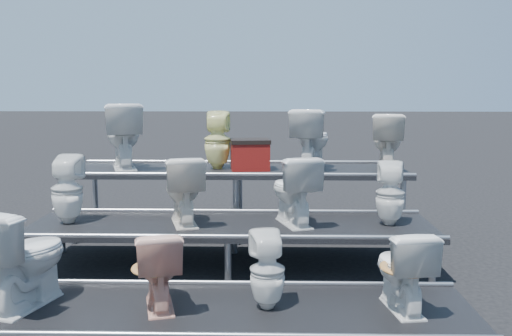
{
  "coord_description": "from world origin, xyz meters",
  "views": [
    {
      "loc": [
        0.4,
        -5.83,
        1.87
      ],
      "look_at": [
        0.26,
        0.1,
        1.04
      ],
      "focal_mm": 40.0,
      "sensor_mm": 36.0,
      "label": 1
    }
  ],
  "objects_px": {
    "red_crate": "(250,156)",
    "toilet_2": "(267,270)",
    "toilet_5": "(183,190)",
    "toilet_6": "(293,190)",
    "toilet_8": "(123,136)",
    "toilet_0": "(24,257)",
    "toilet_11": "(387,141)",
    "toilet_1": "(158,268)",
    "toilet_7": "(390,193)",
    "toilet_4": "(67,189)",
    "toilet_10": "(311,139)",
    "toilet_9": "(217,140)",
    "toilet_3": "(402,269)"
  },
  "relations": [
    {
      "from": "red_crate",
      "to": "toilet_2",
      "type": "bearing_deg",
      "value": -92.27
    },
    {
      "from": "toilet_5",
      "to": "red_crate",
      "type": "relative_size",
      "value": 1.55
    },
    {
      "from": "toilet_6",
      "to": "toilet_8",
      "type": "distance_m",
      "value": 2.51
    },
    {
      "from": "toilet_0",
      "to": "toilet_8",
      "type": "distance_m",
      "value": 2.72
    },
    {
      "from": "toilet_8",
      "to": "toilet_11",
      "type": "xyz_separation_m",
      "value": [
        3.32,
        0.0,
        -0.06
      ]
    },
    {
      "from": "toilet_1",
      "to": "toilet_8",
      "type": "xyz_separation_m",
      "value": [
        -0.93,
        2.6,
        0.88
      ]
    },
    {
      "from": "toilet_6",
      "to": "toilet_7",
      "type": "bearing_deg",
      "value": 162.45
    },
    {
      "from": "toilet_4",
      "to": "toilet_8",
      "type": "xyz_separation_m",
      "value": [
        0.27,
        1.3,
        0.45
      ]
    },
    {
      "from": "toilet_7",
      "to": "toilet_10",
      "type": "distance_m",
      "value": 1.56
    },
    {
      "from": "toilet_1",
      "to": "toilet_11",
      "type": "bearing_deg",
      "value": -146.74
    },
    {
      "from": "toilet_2",
      "to": "toilet_8",
      "type": "relative_size",
      "value": 0.79
    },
    {
      "from": "toilet_2",
      "to": "toilet_6",
      "type": "height_order",
      "value": "toilet_6"
    },
    {
      "from": "toilet_11",
      "to": "red_crate",
      "type": "bearing_deg",
      "value": 12.32
    },
    {
      "from": "toilet_11",
      "to": "toilet_2",
      "type": "bearing_deg",
      "value": 69.45
    },
    {
      "from": "toilet_4",
      "to": "toilet_6",
      "type": "height_order",
      "value": "toilet_6"
    },
    {
      "from": "toilet_7",
      "to": "toilet_6",
      "type": "bearing_deg",
      "value": 8.67
    },
    {
      "from": "toilet_10",
      "to": "toilet_0",
      "type": "bearing_deg",
      "value": 61.48
    },
    {
      "from": "toilet_7",
      "to": "toilet_8",
      "type": "xyz_separation_m",
      "value": [
        -3.1,
        1.3,
        0.48
      ]
    },
    {
      "from": "toilet_4",
      "to": "toilet_10",
      "type": "distance_m",
      "value": 2.98
    },
    {
      "from": "toilet_5",
      "to": "toilet_6",
      "type": "distance_m",
      "value": 1.15
    },
    {
      "from": "toilet_0",
      "to": "red_crate",
      "type": "distance_m",
      "value": 3.13
    },
    {
      "from": "toilet_2",
      "to": "toilet_9",
      "type": "bearing_deg",
      "value": -87.14
    },
    {
      "from": "toilet_2",
      "to": "red_crate",
      "type": "height_order",
      "value": "red_crate"
    },
    {
      "from": "toilet_8",
      "to": "red_crate",
      "type": "relative_size",
      "value": 1.79
    },
    {
      "from": "toilet_0",
      "to": "red_crate",
      "type": "relative_size",
      "value": 1.85
    },
    {
      "from": "toilet_3",
      "to": "toilet_5",
      "type": "distance_m",
      "value": 2.41
    },
    {
      "from": "toilet_10",
      "to": "toilet_11",
      "type": "height_order",
      "value": "toilet_10"
    },
    {
      "from": "toilet_0",
      "to": "toilet_6",
      "type": "distance_m",
      "value": 2.65
    },
    {
      "from": "toilet_2",
      "to": "toilet_7",
      "type": "height_order",
      "value": "toilet_7"
    },
    {
      "from": "toilet_8",
      "to": "red_crate",
      "type": "xyz_separation_m",
      "value": [
        1.61,
        -0.09,
        -0.25
      ]
    },
    {
      "from": "toilet_8",
      "to": "toilet_5",
      "type": "bearing_deg",
      "value": 108.12
    },
    {
      "from": "toilet_11",
      "to": "toilet_5",
      "type": "bearing_deg",
      "value": 37.94
    },
    {
      "from": "toilet_4",
      "to": "toilet_8",
      "type": "height_order",
      "value": "toilet_8"
    },
    {
      "from": "toilet_4",
      "to": "toilet_11",
      "type": "relative_size",
      "value": 1.02
    },
    {
      "from": "toilet_10",
      "to": "red_crate",
      "type": "xyz_separation_m",
      "value": [
        -0.77,
        -0.09,
        -0.21
      ]
    },
    {
      "from": "toilet_3",
      "to": "toilet_4",
      "type": "bearing_deg",
      "value": -30.49
    },
    {
      "from": "toilet_9",
      "to": "toilet_11",
      "type": "xyz_separation_m",
      "value": [
        2.13,
        0.0,
        -0.01
      ]
    },
    {
      "from": "toilet_0",
      "to": "toilet_1",
      "type": "xyz_separation_m",
      "value": [
        1.12,
        0.0,
        -0.09
      ]
    },
    {
      "from": "toilet_2",
      "to": "toilet_9",
      "type": "xyz_separation_m",
      "value": [
        -0.64,
        2.6,
        0.84
      ]
    },
    {
      "from": "toilet_3",
      "to": "toilet_6",
      "type": "height_order",
      "value": "toilet_6"
    },
    {
      "from": "toilet_0",
      "to": "toilet_10",
      "type": "relative_size",
      "value": 1.13
    },
    {
      "from": "toilet_0",
      "to": "toilet_2",
      "type": "distance_m",
      "value": 2.03
    },
    {
      "from": "toilet_0",
      "to": "toilet_5",
      "type": "height_order",
      "value": "toilet_5"
    },
    {
      "from": "toilet_3",
      "to": "toilet_6",
      "type": "relative_size",
      "value": 0.95
    },
    {
      "from": "toilet_11",
      "to": "toilet_1",
      "type": "bearing_deg",
      "value": 56.61
    },
    {
      "from": "toilet_0",
      "to": "toilet_4",
      "type": "bearing_deg",
      "value": -70.8
    },
    {
      "from": "red_crate",
      "to": "toilet_5",
      "type": "bearing_deg",
      "value": -126.02
    },
    {
      "from": "toilet_6",
      "to": "toilet_9",
      "type": "bearing_deg",
      "value": -72.69
    },
    {
      "from": "toilet_2",
      "to": "toilet_0",
      "type": "bearing_deg",
      "value": -11.0
    },
    {
      "from": "toilet_8",
      "to": "red_crate",
      "type": "bearing_deg",
      "value": 158.63
    }
  ]
}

